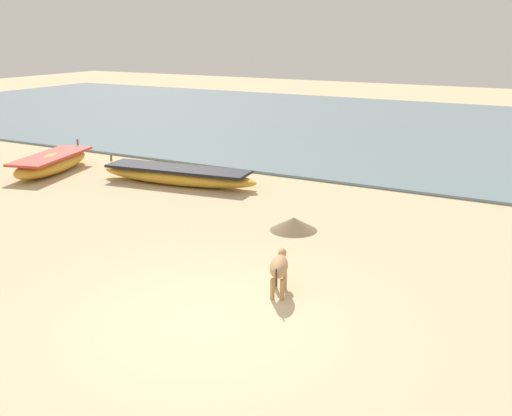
% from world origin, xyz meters
% --- Properties ---
extents(ground, '(80.00, 80.00, 0.00)m').
position_xyz_m(ground, '(0.00, 0.00, 0.00)').
color(ground, '#CCB789').
extents(sea_water, '(60.00, 20.00, 0.08)m').
position_xyz_m(sea_water, '(0.00, 18.57, 0.04)').
color(sea_water, slate).
rests_on(sea_water, ground).
extents(fishing_boat_1, '(4.76, 1.52, 0.67)m').
position_xyz_m(fishing_boat_1, '(-5.16, 6.42, 0.26)').
color(fishing_boat_1, gold).
rests_on(fishing_boat_1, ground).
extents(fishing_boat_3, '(1.95, 3.55, 0.74)m').
position_xyz_m(fishing_boat_3, '(-9.26, 5.74, 0.30)').
color(fishing_boat_3, gold).
rests_on(fishing_boat_3, ground).
extents(calf_far_tan, '(0.52, 0.95, 0.64)m').
position_xyz_m(calf_far_tan, '(0.48, 1.41, 0.46)').
color(calf_far_tan, tan).
rests_on(calf_far_tan, ground).
extents(debris_pile_0, '(1.43, 1.43, 0.29)m').
position_xyz_m(debris_pile_0, '(-0.67, 4.39, 0.14)').
color(debris_pile_0, '#7A6647').
rests_on(debris_pile_0, ground).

